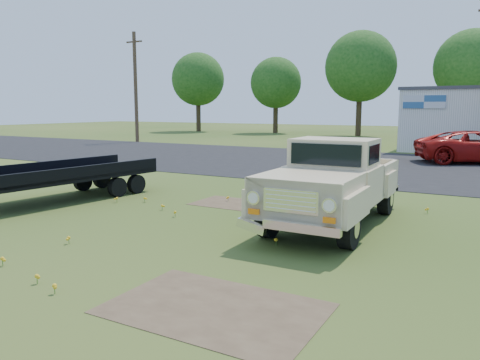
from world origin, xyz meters
name	(u,v)px	position (x,y,z in m)	size (l,w,h in m)	color
ground	(231,242)	(0.00, 0.00, 0.00)	(140.00, 140.00, 0.00)	#314D19
asphalt_lot	(385,166)	(0.00, 15.00, 0.00)	(90.00, 14.00, 0.02)	black
dirt_patch_a	(215,309)	(1.50, -3.00, 0.00)	(3.00, 2.00, 0.01)	#4F3D2A
dirt_patch_b	(232,203)	(-2.00, 3.50, 0.00)	(2.20, 1.60, 0.01)	#4F3D2A
utility_pole_west	(136,86)	(-22.00, 22.00, 4.60)	(1.60, 0.30, 9.00)	#40301D
treeline_a	(198,79)	(-28.00, 40.00, 6.30)	(6.40, 6.40, 9.52)	#392B1A
treeline_b	(276,83)	(-18.00, 41.00, 5.67)	(5.76, 5.76, 8.57)	#392B1A
treeline_c	(361,67)	(-8.00, 39.50, 6.93)	(7.04, 7.04, 10.47)	#392B1A
treeline_d	(472,66)	(2.00, 40.50, 6.62)	(6.72, 6.72, 10.00)	#392B1A
vintage_pickup_truck	(334,182)	(1.41, 2.49, 1.05)	(2.25, 5.78, 2.10)	#CDB689
flatbed_trailer	(61,172)	(-6.84, 1.43, 0.88)	(2.14, 6.42, 1.75)	black
red_pickup	(477,147)	(3.78, 18.61, 0.82)	(2.73, 5.92, 1.64)	#9B120E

